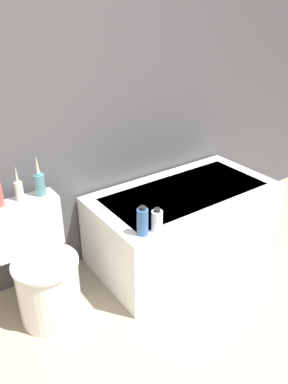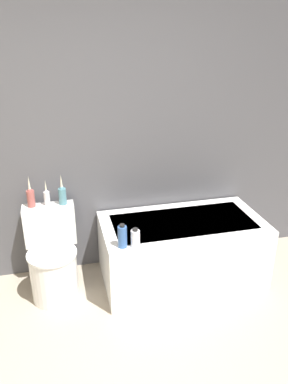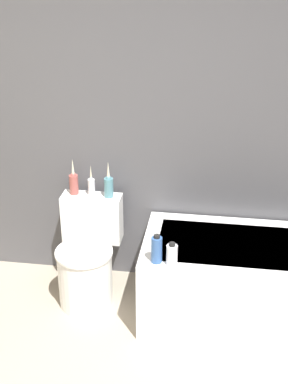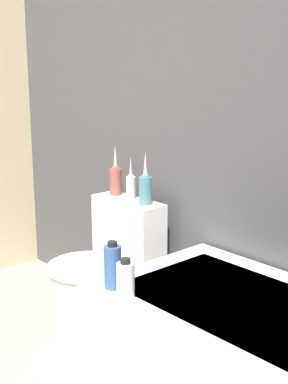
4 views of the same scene
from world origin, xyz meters
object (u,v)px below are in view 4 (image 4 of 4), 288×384
(vase_gold, at_px, (116,178))
(shampoo_bottle_short, at_px, (125,279))
(vase_bronze, at_px, (145,187))
(shampoo_bottle_tall, at_px, (113,266))
(toilet, at_px, (100,283))
(vase_silver, at_px, (131,185))

(vase_gold, distance_m, shampoo_bottle_short, 0.98)
(vase_bronze, relative_size, shampoo_bottle_tall, 1.40)
(toilet, distance_m, vase_silver, 0.54)
(toilet, relative_size, vase_silver, 3.17)
(shampoo_bottle_tall, relative_size, shampoo_bottle_short, 1.25)
(shampoo_bottle_tall, bearing_deg, shampoo_bottle_short, -8.83)
(vase_gold, xyz_separation_m, shampoo_bottle_tall, (0.67, -0.55, -0.16))
(vase_gold, bearing_deg, vase_silver, -0.18)
(vase_gold, height_order, shampoo_bottle_tall, vase_gold)
(shampoo_bottle_tall, distance_m, shampoo_bottle_short, 0.10)
(vase_gold, relative_size, shampoo_bottle_tall, 1.41)
(toilet, relative_size, vase_bronze, 2.68)
(shampoo_bottle_tall, bearing_deg, vase_silver, 134.42)
(vase_bronze, bearing_deg, shampoo_bottle_short, -47.45)
(vase_silver, relative_size, vase_bronze, 0.85)
(vase_gold, xyz_separation_m, vase_silver, (0.13, -0.00, -0.02))
(vase_bronze, relative_size, shampoo_bottle_short, 1.75)
(vase_gold, bearing_deg, shampoo_bottle_tall, -39.48)
(shampoo_bottle_tall, bearing_deg, toilet, 148.33)
(vase_silver, xyz_separation_m, vase_bronze, (0.13, -0.01, 0.01))
(vase_gold, bearing_deg, shampoo_bottle_short, -36.47)
(vase_silver, xyz_separation_m, shampoo_bottle_short, (0.64, -0.57, -0.17))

